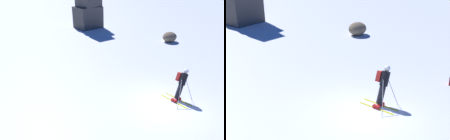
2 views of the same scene
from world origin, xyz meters
TOP-DOWN VIEW (x-y plane):
  - ground_plane at (0.00, 0.00)m, footprint 300.00×300.00m
  - skier at (1.16, 0.02)m, footprint 1.35×1.64m
  - rock_pillar at (6.23, 15.81)m, footprint 2.72×2.39m
  - exposed_boulder_0 at (8.93, 6.43)m, footprint 1.40×1.19m

SIDE VIEW (x-z plane):
  - ground_plane at x=0.00m, z-range 0.00..0.00m
  - exposed_boulder_0 at x=8.93m, z-range 0.00..0.91m
  - skier at x=1.16m, z-range 0.07..1.78m
  - rock_pillar at x=6.23m, z-range -0.55..6.25m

